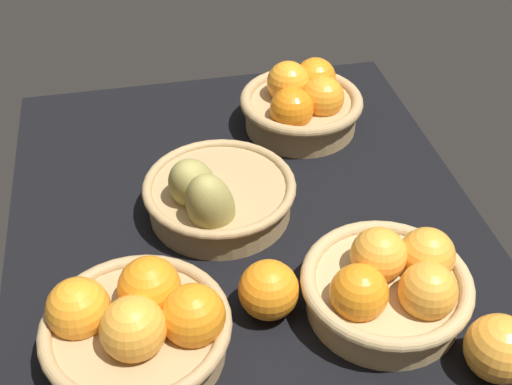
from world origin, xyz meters
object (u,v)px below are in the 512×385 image
basket_near_left (389,285)px  loose_orange_front_gap (499,349)px  basket_center_pears (216,196)px  basket_near_right (302,103)px  loose_orange_back_gap (269,290)px  basket_far_left (138,326)px

basket_near_left → loose_orange_front_gap: 15.21cm
basket_center_pears → basket_near_right: 28.61cm
basket_center_pears → loose_orange_back_gap: size_ratio=2.95×
loose_orange_front_gap → basket_near_right: bearing=9.6°
basket_far_left → loose_orange_front_gap: bearing=-105.7°
basket_near_right → loose_orange_front_gap: bearing=-170.4°
basket_near_left → basket_near_right: basket_near_right is taller
basket_near_left → basket_center_pears: (23.07, 19.16, -0.61)cm
basket_near_left → basket_far_left: basket_far_left is taller
basket_near_right → loose_orange_front_gap: 57.02cm
basket_near_left → basket_far_left: (-0.08, 32.44, -0.05)cm
basket_near_left → basket_near_right: (44.33, 0.03, 0.24)cm
basket_center_pears → basket_far_left: bearing=150.2°
basket_near_right → loose_orange_front_gap: size_ratio=2.63×
basket_center_pears → loose_orange_front_gap: basket_center_pears is taller
basket_far_left → basket_center_pears: basket_center_pears is taller
basket_near_right → basket_far_left: bearing=143.9°
basket_near_right → loose_orange_back_gap: basket_near_right is taller
basket_center_pears → loose_orange_back_gap: bearing=-169.4°
basket_near_left → loose_orange_front_gap: bearing=-141.5°
loose_orange_front_gap → loose_orange_back_gap: loose_orange_front_gap is taller
basket_near_left → basket_far_left: 32.44cm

